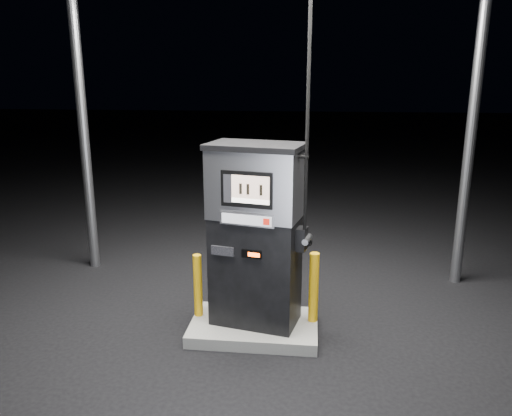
# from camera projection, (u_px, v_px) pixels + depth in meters

# --- Properties ---
(ground) EXTENTS (80.00, 80.00, 0.00)m
(ground) POSITION_uv_depth(u_px,v_px,m) (254.00, 332.00, 6.37)
(ground) COLOR black
(ground) RESTS_ON ground
(pump_island) EXTENTS (1.60, 1.00, 0.15)m
(pump_island) POSITION_uv_depth(u_px,v_px,m) (254.00, 327.00, 6.36)
(pump_island) COLOR slate
(pump_island) RESTS_ON ground
(fuel_dispenser) EXTENTS (1.31, 0.89, 4.70)m
(fuel_dispenser) POSITION_uv_depth(u_px,v_px,m) (256.00, 234.00, 6.08)
(fuel_dispenser) COLOR black
(fuel_dispenser) RESTS_ON pump_island
(bollard_left) EXTENTS (0.13, 0.13, 0.83)m
(bollard_left) POSITION_uv_depth(u_px,v_px,m) (198.00, 285.00, 6.41)
(bollard_left) COLOR #FFB70E
(bollard_left) RESTS_ON pump_island
(bollard_right) EXTENTS (0.15, 0.15, 0.91)m
(bollard_right) POSITION_uv_depth(u_px,v_px,m) (314.00, 287.00, 6.26)
(bollard_right) COLOR #FFB70E
(bollard_right) RESTS_ON pump_island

